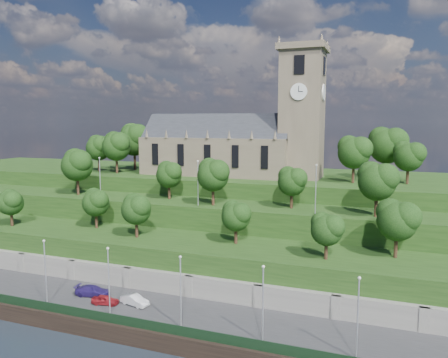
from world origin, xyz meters
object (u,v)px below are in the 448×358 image
at_px(car_middle, 135,300).
at_px(car_right, 93,291).
at_px(car_left, 105,300).
at_px(church, 239,140).

distance_m(car_middle, car_right, 7.22).
bearing_deg(car_left, car_middle, -82.64).
bearing_deg(car_left, car_right, 51.68).
bearing_deg(car_left, church, -17.13).
xyz_separation_m(car_middle, car_right, (-7.19, 0.65, 0.03)).
distance_m(church, car_right, 44.74).
distance_m(church, car_left, 45.89).
bearing_deg(church, car_left, -97.29).
distance_m(church, car_middle, 44.52).
distance_m(car_left, car_middle, 4.00).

